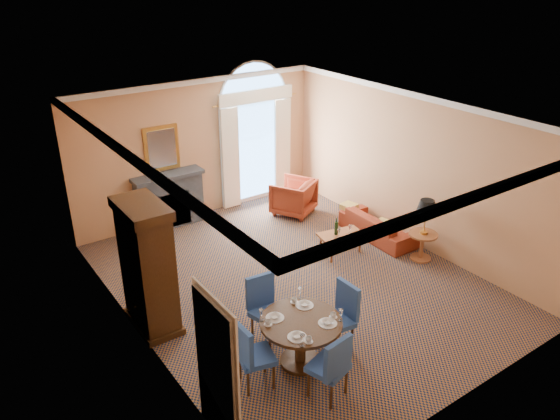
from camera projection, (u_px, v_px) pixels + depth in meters
ground at (295, 281)px, 10.34m from camera, size 7.50×7.50×0.00m
room_envelope at (274, 146)px, 9.77m from camera, size 6.04×7.52×3.45m
armoire at (148, 269)px, 8.69m from camera, size 0.63×1.12×2.21m
dining_table at (301, 332)px, 8.03m from camera, size 1.22×1.22×0.97m
dining_chair_north at (265, 303)px, 8.60m from camera, size 0.58×0.58×1.09m
dining_chair_south at (333, 364)px, 7.32m from camera, size 0.60×0.60×1.09m
dining_chair_east at (341, 312)px, 8.40m from camera, size 0.55×0.55×1.09m
dining_chair_west at (250, 352)px, 7.55m from camera, size 0.58×0.58×1.09m
sofa at (378, 226)px, 11.87m from camera, size 0.76×1.85×0.53m
armchair at (293, 197)px, 12.93m from camera, size 1.22×1.23×0.83m
coffee_table at (341, 235)px, 11.13m from camera, size 0.98×0.66×0.82m
side_table at (425, 222)px, 10.76m from camera, size 0.58×0.58×1.28m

